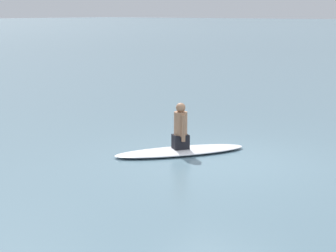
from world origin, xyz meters
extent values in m
plane|color=slate|center=(0.00, 0.00, 0.00)|extent=(400.00, 400.00, 0.00)
ellipsoid|color=white|center=(-0.93, 0.03, 0.05)|extent=(2.10, 2.69, 0.10)
cube|color=black|center=(-0.93, 0.03, 0.24)|extent=(0.38, 0.39, 0.29)
cylinder|color=#9E7051|center=(-0.93, 0.03, 0.61)|extent=(0.37, 0.37, 0.48)
sphere|color=#9E7051|center=(-0.93, 0.03, 0.93)|extent=(0.19, 0.19, 0.19)
cylinder|color=#9E7051|center=(-1.07, 0.12, 0.55)|extent=(0.11, 0.11, 0.53)
cylinder|color=#9E7051|center=(-0.80, -0.06, 0.55)|extent=(0.11, 0.11, 0.53)
camera|label=1|loc=(5.72, -8.71, 2.80)|focal=60.16mm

